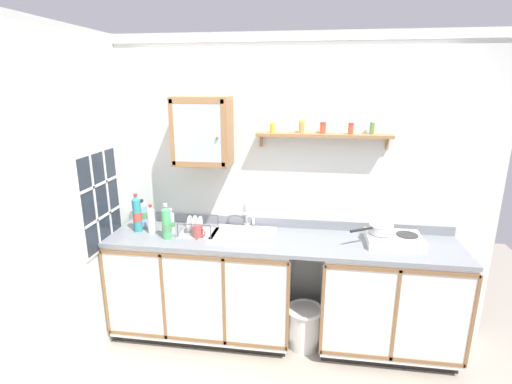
# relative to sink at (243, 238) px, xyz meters

# --- Properties ---
(floor) EXTENTS (5.87, 5.87, 0.00)m
(floor) POSITION_rel_sink_xyz_m (0.31, -0.47, -0.91)
(floor) COLOR #9E9384
(floor) RESTS_ON ground
(back_wall) EXTENTS (3.47, 0.07, 2.54)m
(back_wall) POSITION_rel_sink_xyz_m (0.31, 0.27, 0.37)
(back_wall) COLOR silver
(back_wall) RESTS_ON ground
(side_wall_left) EXTENTS (0.05, 3.51, 2.54)m
(side_wall_left) POSITION_rel_sink_xyz_m (-1.15, -0.71, 0.36)
(side_wall_left) COLOR silver
(side_wall_left) RESTS_ON ground
(lower_cabinet_run) EXTENTS (1.53, 0.58, 0.91)m
(lower_cabinet_run) POSITION_rel_sink_xyz_m (-0.35, -0.04, -0.45)
(lower_cabinet_run) COLOR black
(lower_cabinet_run) RESTS_ON ground
(lower_cabinet_run_right) EXTENTS (1.09, 0.58, 0.91)m
(lower_cabinet_run_right) POSITION_rel_sink_xyz_m (1.19, -0.04, -0.45)
(lower_cabinet_run_right) COLOR black
(lower_cabinet_run_right) RESTS_ON ground
(countertop) EXTENTS (2.83, 0.60, 0.03)m
(countertop) POSITION_rel_sink_xyz_m (0.31, -0.04, 0.01)
(countertop) COLOR gray
(countertop) RESTS_ON lower_cabinet_run
(backsplash) EXTENTS (2.83, 0.02, 0.08)m
(backsplash) POSITION_rel_sink_xyz_m (0.31, 0.23, 0.07)
(backsplash) COLOR gray
(backsplash) RESTS_ON countertop
(sink) EXTENTS (0.52, 0.48, 0.46)m
(sink) POSITION_rel_sink_xyz_m (0.00, 0.00, 0.00)
(sink) COLOR silver
(sink) RESTS_ON countertop
(hot_plate_stove) EXTENTS (0.42, 0.33, 0.08)m
(hot_plate_stove) POSITION_rel_sink_xyz_m (1.20, -0.01, 0.06)
(hot_plate_stove) COLOR silver
(hot_plate_stove) RESTS_ON countertop
(saucepan) EXTENTS (0.35, 0.25, 0.07)m
(saucepan) POSITION_rel_sink_xyz_m (1.09, 0.01, 0.14)
(saucepan) COLOR silver
(saucepan) RESTS_ON hot_plate_stove
(bottle_water_clear_0) EXTENTS (0.06, 0.06, 0.21)m
(bottle_water_clear_0) POSITION_rel_sink_xyz_m (-0.62, -0.02, 0.12)
(bottle_water_clear_0) COLOR silver
(bottle_water_clear_0) RESTS_ON countertop
(bottle_soda_green_1) EXTENTS (0.07, 0.07, 0.29)m
(bottle_soda_green_1) POSITION_rel_sink_xyz_m (-0.60, -0.15, 0.16)
(bottle_soda_green_1) COLOR #4CB266
(bottle_soda_green_1) RESTS_ON countertop
(bottle_detergent_teal_2) EXTENTS (0.07, 0.07, 0.33)m
(bottle_detergent_teal_2) POSITION_rel_sink_xyz_m (-0.90, -0.03, 0.18)
(bottle_detergent_teal_2) COLOR teal
(bottle_detergent_teal_2) RESTS_ON countertop
(bottle_opaque_white_3) EXTENTS (0.06, 0.06, 0.25)m
(bottle_opaque_white_3) POSITION_rel_sink_xyz_m (-0.77, -0.06, 0.14)
(bottle_opaque_white_3) COLOR white
(bottle_opaque_white_3) RESTS_ON countertop
(bottle_water_blue_4) EXTENTS (0.08, 0.08, 0.25)m
(bottle_water_blue_4) POSITION_rel_sink_xyz_m (-0.91, 0.07, 0.14)
(bottle_water_blue_4) COLOR #8CB7E0
(bottle_water_blue_4) RESTS_ON countertop
(dish_rack) EXTENTS (0.30, 0.27, 0.16)m
(dish_rack) POSITION_rel_sink_xyz_m (-0.38, -0.02, 0.06)
(dish_rack) COLOR #B2B2B7
(dish_rack) RESTS_ON countertop
(mug) EXTENTS (0.12, 0.09, 0.11)m
(mug) POSITION_rel_sink_xyz_m (-0.35, -0.12, 0.08)
(mug) COLOR #B24C47
(mug) RESTS_ON countertop
(wall_cabinet) EXTENTS (0.46, 0.31, 0.55)m
(wall_cabinet) POSITION_rel_sink_xyz_m (-0.35, 0.10, 0.87)
(wall_cabinet) COLOR #996B42
(spice_shelf) EXTENTS (1.07, 0.14, 0.23)m
(spice_shelf) POSITION_rel_sink_xyz_m (0.62, 0.18, 0.86)
(spice_shelf) COLOR #996B42
(window) EXTENTS (0.03, 0.57, 0.80)m
(window) POSITION_rel_sink_xyz_m (-1.12, -0.21, 0.35)
(window) COLOR #262D38
(trash_bin) EXTENTS (0.31, 0.31, 0.36)m
(trash_bin) POSITION_rel_sink_xyz_m (0.53, -0.09, -0.72)
(trash_bin) COLOR silver
(trash_bin) RESTS_ON ground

